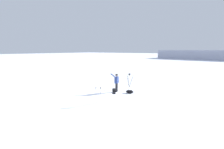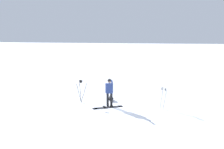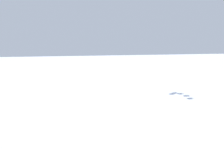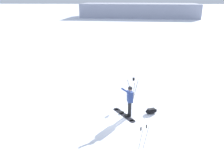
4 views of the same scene
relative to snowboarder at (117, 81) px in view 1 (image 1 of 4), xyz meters
name	(u,v)px [view 1 (image 1 of 4)]	position (x,y,z in m)	size (l,w,h in m)	color
ground_plane	(108,92)	(0.64, 0.42, -1.01)	(300.00, 300.00, 0.00)	white
snowboarder	(117,81)	(0.00, 0.00, 0.00)	(0.63, 0.56, 1.68)	black
snowboard	(114,91)	(0.28, -0.01, -0.98)	(1.17, 1.57, 0.10)	black
gear_bag_large	(130,92)	(-1.19, -0.28, -0.86)	(0.73, 0.53, 0.28)	black
camera_tripod	(129,78)	(-0.26, -1.95, 0.00)	(0.69, 0.65, 1.42)	#262628
ski_poles	(98,93)	(-0.48, 3.08, -0.21)	(0.42, 0.38, 1.21)	gray
distant_ridge	(201,55)	(-3.74, -56.74, 0.83)	(32.05, 13.04, 3.68)	#9FA3B8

